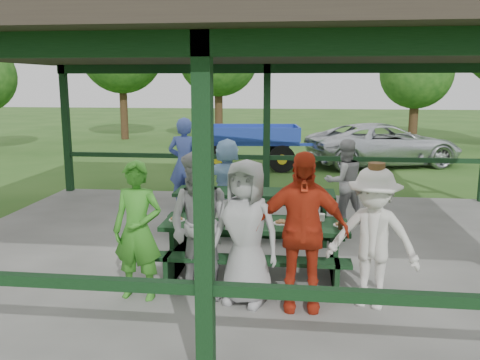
# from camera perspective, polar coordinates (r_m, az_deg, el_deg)

# --- Properties ---
(ground) EXTENTS (90.00, 90.00, 0.00)m
(ground) POSITION_cam_1_polar(r_m,az_deg,el_deg) (8.26, 1.11, -8.21)
(ground) COLOR #295319
(ground) RESTS_ON ground
(concrete_slab) EXTENTS (10.00, 8.00, 0.10)m
(concrete_slab) POSITION_cam_1_polar(r_m,az_deg,el_deg) (8.24, 1.11, -7.88)
(concrete_slab) COLOR #61615C
(concrete_slab) RESTS_ON ground
(pavilion_structure) EXTENTS (10.60, 8.60, 3.24)m
(pavilion_structure) POSITION_cam_1_polar(r_m,az_deg,el_deg) (7.81, 1.19, 14.31)
(pavilion_structure) COLOR black
(pavilion_structure) RESTS_ON concrete_slab
(picnic_table_near) EXTENTS (2.49, 1.39, 0.75)m
(picnic_table_near) POSITION_cam_1_polar(r_m,az_deg,el_deg) (6.93, 1.67, -7.04)
(picnic_table_near) COLOR black
(picnic_table_near) RESTS_ON concrete_slab
(picnic_table_far) EXTENTS (2.75, 1.39, 0.75)m
(picnic_table_far) POSITION_cam_1_polar(r_m,az_deg,el_deg) (8.86, 1.64, -2.97)
(picnic_table_far) COLOR black
(picnic_table_far) RESTS_ON concrete_slab
(table_setting) EXTENTS (2.44, 0.45, 0.10)m
(table_setting) POSITION_cam_1_polar(r_m,az_deg,el_deg) (6.86, 3.36, -4.52)
(table_setting) COLOR white
(table_setting) RESTS_ON picnic_table_near
(contestant_green) EXTENTS (0.65, 0.46, 1.70)m
(contestant_green) POSITION_cam_1_polar(r_m,az_deg,el_deg) (6.27, -11.42, -5.59)
(contestant_green) COLOR #388C25
(contestant_green) RESTS_ON concrete_slab
(contestant_grey_left) EXTENTS (1.05, 0.93, 1.81)m
(contestant_grey_left) POSITION_cam_1_polar(r_m,az_deg,el_deg) (6.13, -4.40, -5.23)
(contestant_grey_left) COLOR gray
(contestant_grey_left) RESTS_ON concrete_slab
(contestant_grey_mid) EXTENTS (0.98, 0.78, 1.74)m
(contestant_grey_mid) POSITION_cam_1_polar(r_m,az_deg,el_deg) (6.00, 0.66, -5.91)
(contestant_grey_mid) COLOR #999A9C
(contestant_grey_mid) RESTS_ON concrete_slab
(contestant_red) EXTENTS (1.10, 0.49, 1.86)m
(contestant_red) POSITION_cam_1_polar(r_m,az_deg,el_deg) (5.89, 6.87, -5.72)
(contestant_red) COLOR red
(contestant_red) RESTS_ON concrete_slab
(contestant_white_fedora) EXTENTS (1.22, 0.94, 1.72)m
(contestant_white_fedora) POSITION_cam_1_polar(r_m,az_deg,el_deg) (6.10, 14.70, -6.32)
(contestant_white_fedora) COLOR silver
(contestant_white_fedora) RESTS_ON concrete_slab
(spectator_lblue) EXTENTS (1.54, 0.93, 1.59)m
(spectator_lblue) POSITION_cam_1_polar(r_m,az_deg,el_deg) (9.55, -1.47, -0.02)
(spectator_lblue) COLOR #97C2EA
(spectator_lblue) RESTS_ON concrete_slab
(spectator_blue) EXTENTS (0.73, 0.51, 1.91)m
(spectator_blue) POSITION_cam_1_polar(r_m,az_deg,el_deg) (10.47, -6.22, 1.80)
(spectator_blue) COLOR #3D50A1
(spectator_blue) RESTS_ON concrete_slab
(spectator_grey) EXTENTS (0.93, 0.84, 1.58)m
(spectator_grey) POSITION_cam_1_polar(r_m,az_deg,el_deg) (9.66, 11.60, -0.14)
(spectator_grey) COLOR #9C9C9E
(spectator_grey) RESTS_ON concrete_slab
(pickup_truck) EXTENTS (5.46, 3.71, 1.39)m
(pickup_truck) POSITION_cam_1_polar(r_m,az_deg,el_deg) (17.33, 15.85, 3.86)
(pickup_truck) COLOR silver
(pickup_truck) RESTS_ON ground
(farm_trailer) EXTENTS (4.20, 2.13, 1.46)m
(farm_trailer) POSITION_cam_1_polar(r_m,az_deg,el_deg) (16.16, 1.09, 3.89)
(farm_trailer) COLOR navy
(farm_trailer) RESTS_ON ground
(tree_far_left) EXTENTS (3.84, 3.84, 6.01)m
(tree_far_left) POSITION_cam_1_polar(r_m,az_deg,el_deg) (25.06, -13.17, 13.78)
(tree_far_left) COLOR #352115
(tree_far_left) RESTS_ON ground
(tree_left) EXTENTS (3.64, 3.64, 5.69)m
(tree_left) POSITION_cam_1_polar(r_m,az_deg,el_deg) (23.30, -2.45, 13.76)
(tree_left) COLOR #352115
(tree_left) RESTS_ON ground
(tree_mid) EXTENTS (2.90, 2.90, 4.54)m
(tree_mid) POSITION_cam_1_polar(r_m,az_deg,el_deg) (22.03, 19.19, 11.28)
(tree_mid) COLOR #352115
(tree_mid) RESTS_ON ground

